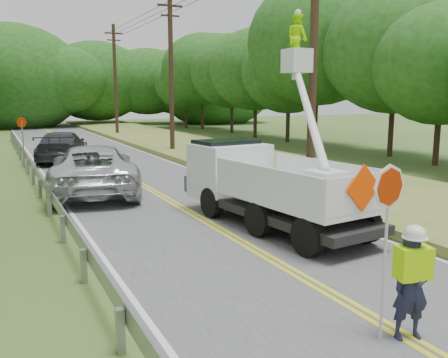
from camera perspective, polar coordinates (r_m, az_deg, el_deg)
name	(u,v)px	position (r m, az deg, el deg)	size (l,w,h in m)	color
ground	(383,325)	(8.68, 18.29, -16.08)	(140.00, 140.00, 0.00)	#3E541E
road	(141,184)	(20.63, -9.74, -0.64)	(7.20, 96.00, 0.03)	#454547
guardrail	(37,175)	(20.72, -21.23, 0.39)	(0.18, 48.00, 0.77)	gray
utility_poles	(218,64)	(24.93, -0.72, 13.43)	(1.60, 43.30, 10.00)	black
tall_grass_verge	(284,170)	(23.54, 7.08, 1.06)	(7.00, 96.00, 0.30)	#556F2A
treeline_right	(294,63)	(38.27, 8.23, 13.39)	(10.40, 51.27, 11.77)	#332319
treeline_horizon	(52,80)	(61.97, -19.69, 10.96)	(57.84, 15.05, 12.85)	#1D450F
flagger	(411,278)	(7.98, 21.28, -10.86)	(1.10, 0.53, 2.73)	#191E33
bucket_truck	(260,169)	(14.63, 4.26, 1.13)	(4.61, 6.94, 6.51)	black
suv_silver	(93,169)	(19.05, -15.22, 1.14)	(3.08, 6.67, 1.85)	silver
suv_darkgrey	(62,146)	(28.90, -18.60, 3.68)	(2.36, 5.81, 1.69)	#323339
stop_sign_permanent	(23,134)	(26.82, -22.74, 4.92)	(0.50, 0.30, 2.64)	gray
yard_sign	(347,182)	(18.61, 14.31, -0.33)	(0.49, 0.19, 0.73)	white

